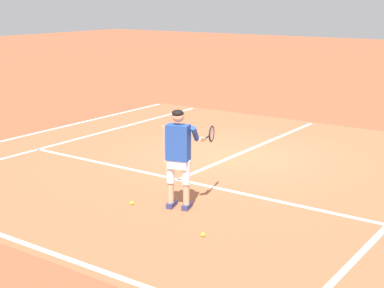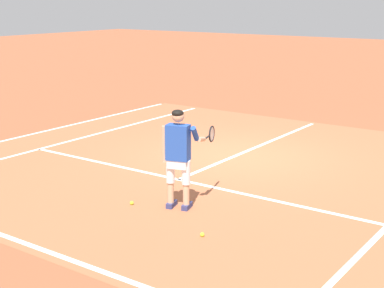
# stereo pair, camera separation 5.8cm
# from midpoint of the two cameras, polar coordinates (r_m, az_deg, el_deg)

# --- Properties ---
(ground_plane) EXTENTS (80.00, 80.00, 0.00)m
(ground_plane) POSITION_cam_midpoint_polar(r_m,az_deg,el_deg) (13.18, 4.48, -1.16)
(ground_plane) COLOR #9E5133
(court_inner_surface) EXTENTS (10.98, 10.55, 0.00)m
(court_inner_surface) POSITION_cam_midpoint_polar(r_m,az_deg,el_deg) (12.47, 2.42, -2.01)
(court_inner_surface) COLOR #B2603D
(court_inner_surface) RESTS_ON ground
(line_baseline) EXTENTS (10.98, 0.10, 0.01)m
(line_baseline) POSITION_cam_midpoint_polar(r_m,az_deg,el_deg) (8.89, -15.93, -9.40)
(line_baseline) COLOR white
(line_baseline) RESTS_ON ground
(line_service) EXTENTS (8.23, 0.10, 0.01)m
(line_service) POSITION_cam_midpoint_polar(r_m,az_deg,el_deg) (11.42, -1.20, -3.52)
(line_service) COLOR white
(line_service) RESTS_ON ground
(line_centre_service) EXTENTS (0.10, 6.40, 0.01)m
(line_centre_service) POSITION_cam_midpoint_polar(r_m,az_deg,el_deg) (14.02, 6.60, -0.25)
(line_centre_service) COLOR white
(line_centre_service) RESTS_ON ground
(line_singles_left) EXTENTS (0.10, 10.15, 0.01)m
(line_singles_left) POSITION_cam_midpoint_polar(r_m,az_deg,el_deg) (15.02, -10.86, 0.56)
(line_singles_left) COLOR white
(line_singles_left) RESTS_ON ground
(line_doubles_left) EXTENTS (0.10, 10.15, 0.01)m
(line_doubles_left) POSITION_cam_midpoint_polar(r_m,az_deg,el_deg) (16.02, -14.28, 1.22)
(line_doubles_left) COLOR white
(line_doubles_left) RESTS_ON ground
(tennis_player) EXTENTS (0.58, 1.21, 1.71)m
(tennis_player) POSITION_cam_midpoint_polar(r_m,az_deg,el_deg) (9.63, -1.11, -0.79)
(tennis_player) COLOR navy
(tennis_player) RESTS_ON ground
(tennis_ball_near_feet) EXTENTS (0.07, 0.07, 0.07)m
(tennis_ball_near_feet) POSITION_cam_midpoint_polar(r_m,az_deg,el_deg) (8.78, 1.21, -8.92)
(tennis_ball_near_feet) COLOR #CCE02D
(tennis_ball_near_feet) RESTS_ON ground
(tennis_ball_by_baseline) EXTENTS (0.07, 0.07, 0.07)m
(tennis_ball_by_baseline) POSITION_cam_midpoint_polar(r_m,az_deg,el_deg) (10.11, -5.79, -5.81)
(tennis_ball_by_baseline) COLOR #CCE02D
(tennis_ball_by_baseline) RESTS_ON ground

